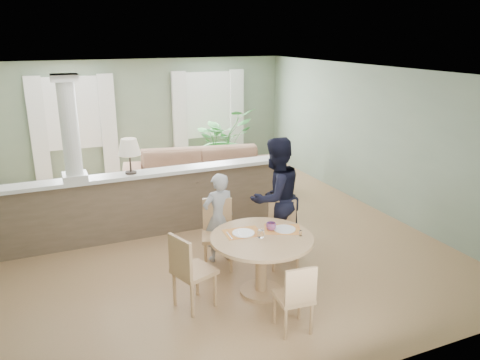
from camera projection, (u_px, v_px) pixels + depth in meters
name	position (u px, v px, depth m)	size (l,w,h in m)	color
ground	(199.00, 231.00, 8.05)	(8.00, 8.00, 0.00)	#AA7D59
room_shell	(183.00, 121.00, 8.05)	(7.02, 8.02, 2.71)	gray
pony_wall	(137.00, 197.00, 7.65)	(5.32, 0.38, 2.70)	#775F4C
sofa	(203.00, 174.00, 9.68)	(3.23, 1.26, 0.94)	#8F654E
houseplant	(223.00, 141.00, 11.27)	(1.42, 1.23, 1.57)	#2A6528
dining_table	(262.00, 248.00, 5.98)	(1.32, 1.32, 0.90)	tan
chair_far_boy	(218.00, 230.00, 6.75)	(0.57, 0.57, 0.99)	tan
chair_far_man	(283.00, 230.00, 6.80)	(0.53, 0.53, 0.94)	tan
chair_near	(296.00, 295.00, 5.20)	(0.42, 0.42, 0.86)	tan
chair_side	(189.00, 269.00, 5.65)	(0.57, 0.57, 0.98)	tan
child_person	(219.00, 218.00, 6.86)	(0.49, 0.32, 1.35)	#9D9DA2
man_person	(275.00, 198.00, 6.98)	(0.89, 0.69, 1.83)	black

